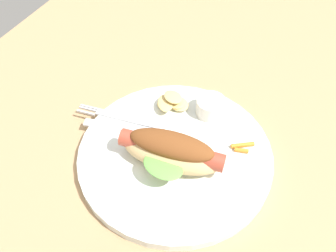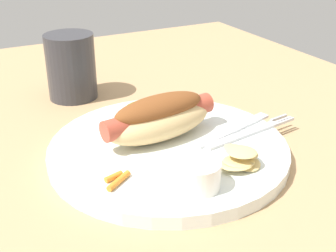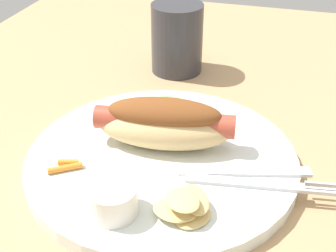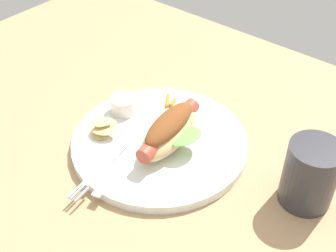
% 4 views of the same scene
% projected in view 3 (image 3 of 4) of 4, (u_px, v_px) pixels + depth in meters
% --- Properties ---
extents(ground_plane, '(1.20, 0.90, 0.02)m').
position_uv_depth(ground_plane, '(173.00, 178.00, 0.51)').
color(ground_plane, tan).
extents(plate, '(0.30, 0.30, 0.02)m').
position_uv_depth(plate, '(162.00, 160.00, 0.51)').
color(plate, white).
rests_on(plate, ground_plane).
extents(hot_dog, '(0.10, 0.16, 0.06)m').
position_uv_depth(hot_dog, '(164.00, 123.00, 0.51)').
color(hot_dog, '#DBB77A').
rests_on(hot_dog, plate).
extents(sauce_ramekin, '(0.05, 0.05, 0.03)m').
position_uv_depth(sauce_ramekin, '(112.00, 200.00, 0.42)').
color(sauce_ramekin, white).
rests_on(sauce_ramekin, plate).
extents(fork, '(0.03, 0.15, 0.00)m').
position_uv_depth(fork, '(257.00, 184.00, 0.46)').
color(fork, silver).
rests_on(fork, plate).
extents(knife, '(0.05, 0.14, 0.00)m').
position_uv_depth(knife, '(244.00, 172.00, 0.48)').
color(knife, silver).
rests_on(knife, plate).
extents(chips_pile, '(0.06, 0.06, 0.02)m').
position_uv_depth(chips_pile, '(184.00, 207.00, 0.42)').
color(chips_pile, '#DABC74').
rests_on(chips_pile, plate).
extents(carrot_garnish, '(0.03, 0.03, 0.01)m').
position_uv_depth(carrot_garnish, '(66.00, 166.00, 0.49)').
color(carrot_garnish, orange).
rests_on(carrot_garnish, plate).
extents(drinking_cup, '(0.08, 0.08, 0.10)m').
position_uv_depth(drinking_cup, '(177.00, 38.00, 0.70)').
color(drinking_cup, '#333338').
rests_on(drinking_cup, ground_plane).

